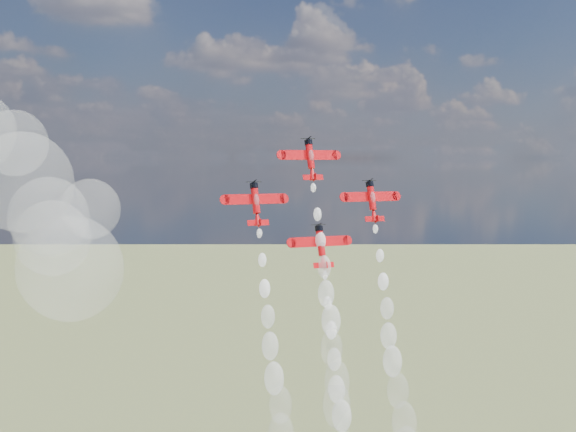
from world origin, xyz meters
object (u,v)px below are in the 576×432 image
Objects in this scene: plane_left at (256,203)px; plane_lead at (310,158)px; plane_right at (372,200)px; plane_slot at (321,245)px.

plane_lead is at bearing 11.35° from plane_left.
plane_right is 1.00× the size of plane_slot.
plane_slot is at bearing -168.65° from plane_right.
plane_lead is at bearing 168.65° from plane_right.
plane_lead is at bearing 90.00° from plane_slot.
plane_right is (25.70, 0.00, 0.00)m from plane_left.
plane_lead reaches higher than plane_left.
plane_lead is 1.00× the size of plane_slot.
plane_lead reaches higher than plane_right.
plane_right is at bearing -11.35° from plane_lead.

